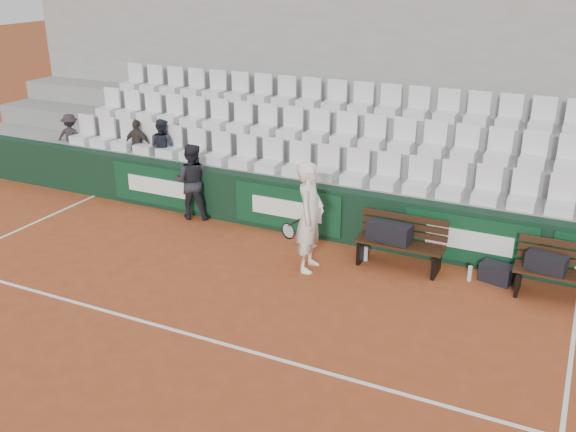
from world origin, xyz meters
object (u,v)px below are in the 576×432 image
object	(u,v)px
sports_bag_ground	(497,273)
water_bottle_near	(366,254)
sports_bag_left	(389,232)
sports_bag_right	(546,263)
spectator_a	(69,118)
water_bottle_far	(470,274)
ball_kid	(192,181)
bench_left	(399,255)
tennis_player	(310,217)
spectator_c	(161,126)
bench_right	(563,287)
spectator_b	(136,125)

from	to	relation	value
sports_bag_ground	water_bottle_near	size ratio (longest dim) A/B	1.93
sports_bag_left	sports_bag_right	size ratio (longest dim) A/B	1.26
sports_bag_left	spectator_a	xyz separation A→B (m)	(-8.05, 1.12, 0.93)
water_bottle_far	ball_kid	xyz separation A→B (m)	(-5.64, 0.41, 0.64)
water_bottle_near	ball_kid	size ratio (longest dim) A/B	0.17
ball_kid	spectator_a	xyz separation A→B (m)	(-3.81, 0.73, 0.76)
bench_left	tennis_player	distance (m)	1.69
sports_bag_right	sports_bag_ground	size ratio (longest dim) A/B	1.16
bench_left	spectator_c	world-z (taller)	spectator_c
bench_right	tennis_player	xyz separation A→B (m)	(-3.97, -0.69, 0.72)
sports_bag_ground	water_bottle_near	world-z (taller)	sports_bag_ground
sports_bag_right	ball_kid	xyz separation A→B (m)	(-6.76, 0.46, 0.19)
ball_kid	spectator_a	bearing A→B (deg)	-27.91
bench_right	water_bottle_near	xyz separation A→B (m)	(-3.20, 0.02, -0.09)
water_bottle_near	spectator_c	xyz separation A→B (m)	(-5.07, 1.15, 1.48)
sports_bag_right	bench_left	bearing A→B (deg)	178.94
spectator_a	spectator_b	distance (m)	1.93
spectator_a	sports_bag_left	bearing A→B (deg)	150.68
sports_bag_right	spectator_a	world-z (taller)	spectator_a
tennis_player	spectator_c	xyz separation A→B (m)	(-4.30, 1.86, 0.67)
tennis_player	spectator_a	xyz separation A→B (m)	(-6.89, 1.86, 0.59)
bench_right	sports_bag_left	size ratio (longest dim) A/B	2.01
bench_left	sports_bag_right	world-z (taller)	sports_bag_right
bench_right	spectator_a	bearing A→B (deg)	173.88
sports_bag_left	sports_bag_right	distance (m)	2.52
spectator_c	bench_left	bearing A→B (deg)	174.35
sports_bag_left	water_bottle_far	xyz separation A→B (m)	(1.40, -0.01, -0.48)
sports_bag_left	spectator_c	size ratio (longest dim) A/B	0.61
bench_right	spectator_b	size ratio (longest dim) A/B	1.32
sports_bag_left	water_bottle_far	distance (m)	1.48
water_bottle_near	water_bottle_far	distance (m)	1.79
water_bottle_near	ball_kid	world-z (taller)	ball_kid
sports_bag_right	sports_bag_left	bearing A→B (deg)	178.48
tennis_player	spectator_c	size ratio (longest dim) A/B	1.55
water_bottle_far	spectator_a	world-z (taller)	spectator_a
sports_bag_ground	spectator_c	world-z (taller)	spectator_c
sports_bag_ground	tennis_player	distance (m)	3.18
bench_left	bench_right	world-z (taller)	same
bench_left	water_bottle_near	bearing A→B (deg)	179.76
bench_left	tennis_player	size ratio (longest dim) A/B	0.79
sports_bag_ground	spectator_a	bearing A→B (deg)	174.35
spectator_a	bench_right	bearing A→B (deg)	152.51
sports_bag_left	sports_bag_ground	xyz separation A→B (m)	(1.79, 0.15, -0.46)
water_bottle_near	water_bottle_far	xyz separation A→B (m)	(1.79, 0.01, -0.00)
ball_kid	spectator_b	size ratio (longest dim) A/B	1.37
sports_bag_left	spectator_a	world-z (taller)	spectator_a
sports_bag_ground	ball_kid	bearing A→B (deg)	177.70
water_bottle_near	tennis_player	world-z (taller)	tennis_player
bench_right	ball_kid	world-z (taller)	ball_kid
spectator_a	water_bottle_far	bearing A→B (deg)	151.76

